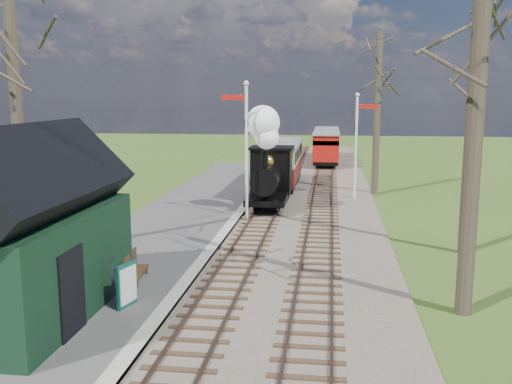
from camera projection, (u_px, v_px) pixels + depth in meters
distant_hills at (316, 261)px, 75.34m from camera, size 114.40×48.00×22.02m
ballast_bed at (299, 198)px, 31.18m from camera, size 8.00×60.00×0.10m
track_near at (275, 196)px, 31.34m from camera, size 1.60×60.00×0.15m
track_far at (323, 197)px, 31.00m from camera, size 1.60×60.00×0.15m
platform at (174, 228)px, 23.98m from camera, size 5.00×44.00×0.20m
coping_strip at (228, 229)px, 23.68m from camera, size 0.40×44.00×0.21m
station_shed at (29, 234)px, 13.94m from camera, size 3.25×6.30×4.78m
semaphore_near at (245, 141)px, 24.98m from camera, size 1.22×0.24×6.22m
semaphore_far at (358, 138)px, 30.22m from camera, size 1.22×0.24×5.72m
bare_trees at (281, 108)px, 18.67m from camera, size 15.51×22.39×12.00m
fence_line at (296, 159)px, 44.90m from camera, size 12.60×0.08×1.00m
locomotive at (268, 165)px, 27.67m from camera, size 1.98×4.62×4.95m
coach at (280, 162)px, 33.70m from camera, size 2.31×7.93×2.43m
red_carriage_a at (326, 148)px, 44.36m from camera, size 2.05×5.08×2.16m
red_carriage_b at (327, 142)px, 49.74m from camera, size 2.05×5.08×2.16m
sign_board at (127, 285)px, 14.75m from camera, size 0.29×0.79×1.16m
bench at (133, 268)px, 16.85m from camera, size 0.57×1.49×0.83m
person at (111, 275)px, 15.45m from camera, size 0.34×0.48×1.25m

